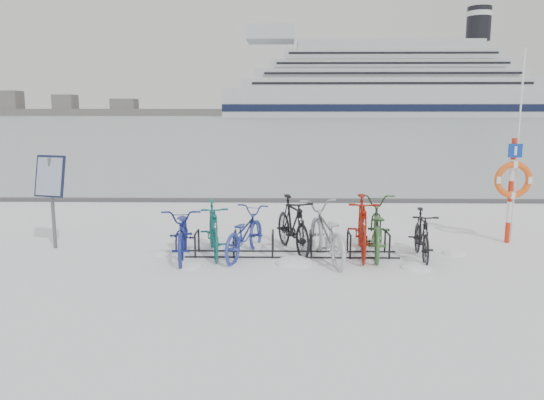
{
  "coord_description": "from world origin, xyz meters",
  "views": [
    {
      "loc": [
        -0.18,
        -9.74,
        2.71
      ],
      "look_at": [
        -0.39,
        0.6,
        0.96
      ],
      "focal_mm": 35.0,
      "sensor_mm": 36.0,
      "label": 1
    }
  ],
  "objects_px": {
    "bike_rack": "(292,246)",
    "info_board": "(50,182)",
    "lifebuoy_station": "(513,180)",
    "cruise_ferry": "(384,88)"
  },
  "relations": [
    {
      "from": "bike_rack",
      "to": "info_board",
      "type": "height_order",
      "value": "info_board"
    },
    {
      "from": "bike_rack",
      "to": "lifebuoy_station",
      "type": "xyz_separation_m",
      "value": [
        4.5,
        1.0,
        1.14
      ]
    },
    {
      "from": "bike_rack",
      "to": "info_board",
      "type": "relative_size",
      "value": 2.16
    },
    {
      "from": "info_board",
      "to": "cruise_ferry",
      "type": "height_order",
      "value": "cruise_ferry"
    },
    {
      "from": "bike_rack",
      "to": "cruise_ferry",
      "type": "height_order",
      "value": "cruise_ferry"
    },
    {
      "from": "lifebuoy_station",
      "to": "cruise_ferry",
      "type": "relative_size",
      "value": 0.03
    },
    {
      "from": "bike_rack",
      "to": "lifebuoy_station",
      "type": "relative_size",
      "value": 1.02
    },
    {
      "from": "bike_rack",
      "to": "info_board",
      "type": "bearing_deg",
      "value": 174.98
    },
    {
      "from": "info_board",
      "to": "cruise_ferry",
      "type": "relative_size",
      "value": 0.01
    },
    {
      "from": "lifebuoy_station",
      "to": "cruise_ferry",
      "type": "height_order",
      "value": "cruise_ferry"
    }
  ]
}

